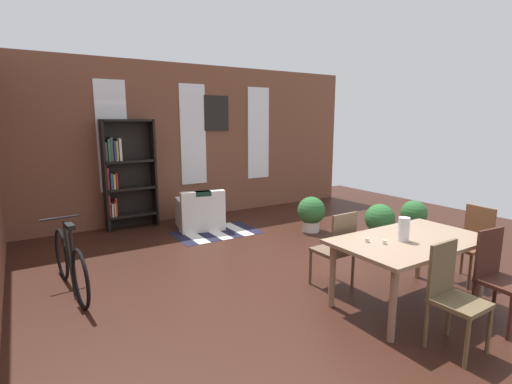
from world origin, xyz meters
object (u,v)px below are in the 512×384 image
potted_plant_window (311,212)px  armchair_white (200,213)px  bicycle_second (70,264)px  dining_table (410,246)px  dining_chair_head_right (472,241)px  bookshelf_tall (125,173)px  dining_chair_near_right (498,275)px  dining_chair_far_left (337,247)px  potted_plant_by_shelf (380,221)px  vase_on_table (404,229)px  dining_chair_near_left (452,293)px  potted_plant_corner (414,216)px

potted_plant_window → armchair_white: bearing=141.6°
armchair_white → bicycle_second: bicycle_second is taller
dining_table → armchair_white: size_ratio=1.80×
dining_chair_head_right → bookshelf_tall: bearing=122.7°
dining_chair_head_right → bookshelf_tall: bookshelf_tall is taller
dining_chair_near_right → bicycle_second: size_ratio=0.58×
dining_chair_far_left → potted_plant_by_shelf: dining_chair_far_left is taller
vase_on_table → armchair_white: (-0.56, 4.04, -0.60)m
dining_chair_far_left → armchair_white: size_ratio=1.01×
dining_chair_near_left → dining_chair_far_left: size_ratio=1.00×
dining_chair_near_right → potted_plant_window: dining_chair_near_right is taller
armchair_white → potted_plant_by_shelf: 3.24m
dining_table → armchair_white: dining_table is taller
dining_chair_head_right → dining_chair_near_right: bearing=-139.3°
armchair_white → potted_plant_corner: (3.01, -2.42, 0.07)m
dining_chair_near_right → bookshelf_tall: bookshelf_tall is taller
dining_chair_far_left → bicycle_second: 3.16m
vase_on_table → bicycle_second: bearing=142.0°
dining_chair_far_left → dining_chair_head_right: (1.60, -0.73, 0.00)m
bicycle_second → potted_plant_by_shelf: (4.67, -0.60, 0.01)m
dining_chair_far_left → potted_plant_corner: dining_chair_far_left is taller
dining_chair_near_right → bicycle_second: bearing=138.9°
dining_chair_near_left → dining_chair_far_left: same height
dining_table → dining_chair_far_left: dining_chair_far_left is taller
dining_table → potted_plant_corner: 2.85m
bicycle_second → potted_plant_corner: 5.47m
potted_plant_window → dining_table: bearing=-108.8°
potted_plant_by_shelf → potted_plant_corner: potted_plant_by_shelf is taller
dining_chair_head_right → potted_plant_corner: dining_chair_head_right is taller
potted_plant_corner → potted_plant_window: 1.79m
potted_plant_corner → potted_plant_window: bearing=140.8°
dining_chair_far_left → armchair_white: (-0.31, 3.32, -0.23)m
dining_table → dining_chair_near_left: bearing=-117.9°
bookshelf_tall → potted_plant_window: bookshelf_tall is taller
bookshelf_tall → bicycle_second: size_ratio=1.23×
potted_plant_by_shelf → potted_plant_window: (-0.63, 1.03, 0.01)m
vase_on_table → dining_chair_far_left: (-0.25, 0.72, -0.36)m
vase_on_table → potted_plant_by_shelf: vase_on_table is taller
bookshelf_tall → potted_plant_corner: bookshelf_tall is taller
dining_table → bookshelf_tall: bearing=111.2°
vase_on_table → dining_chair_near_right: (0.52, -0.72, -0.36)m
dining_chair_near_right → armchair_white: dining_chair_near_right is taller
dining_chair_near_right → dining_table: bearing=118.2°
armchair_white → bicycle_second: 2.96m
bookshelf_tall → dining_chair_far_left: bearing=-70.0°
dining_table → vase_on_table: bearing=-180.0°
dining_table → vase_on_table: (-0.13, -0.00, 0.21)m
potted_plant_by_shelf → armchair_white: bearing=134.2°
potted_plant_corner → potted_plant_window: potted_plant_window is taller
dining_chair_near_right → potted_plant_by_shelf: 2.72m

